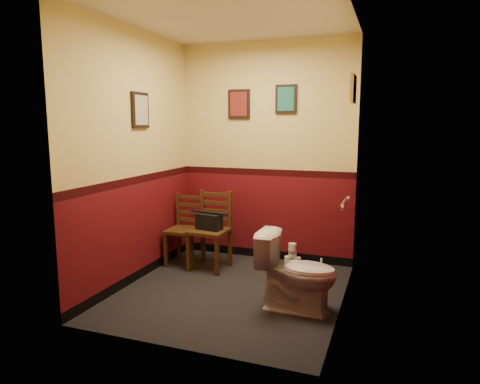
# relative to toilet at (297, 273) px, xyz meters

# --- Properties ---
(floor) EXTENTS (2.20, 2.40, 0.00)m
(floor) POSITION_rel_toilet_xyz_m (-0.72, 0.21, -0.36)
(floor) COLOR black
(floor) RESTS_ON ground
(ceiling) EXTENTS (2.20, 2.40, 0.00)m
(ceiling) POSITION_rel_toilet_xyz_m (-0.72, 0.21, 2.34)
(ceiling) COLOR silver
(ceiling) RESTS_ON ground
(wall_back) EXTENTS (2.20, 0.00, 2.70)m
(wall_back) POSITION_rel_toilet_xyz_m (-0.72, 1.41, 0.99)
(wall_back) COLOR #590E14
(wall_back) RESTS_ON ground
(wall_front) EXTENTS (2.20, 0.00, 2.70)m
(wall_front) POSITION_rel_toilet_xyz_m (-0.72, -0.99, 0.99)
(wall_front) COLOR #590E14
(wall_front) RESTS_ON ground
(wall_left) EXTENTS (0.00, 2.40, 2.70)m
(wall_left) POSITION_rel_toilet_xyz_m (-1.82, 0.21, 0.99)
(wall_left) COLOR #590E14
(wall_left) RESTS_ON ground
(wall_right) EXTENTS (0.00, 2.40, 2.70)m
(wall_right) POSITION_rel_toilet_xyz_m (0.38, 0.21, 0.99)
(wall_right) COLOR #590E14
(wall_right) RESTS_ON ground
(grab_bar) EXTENTS (0.05, 0.56, 0.06)m
(grab_bar) POSITION_rel_toilet_xyz_m (0.35, 0.46, 0.59)
(grab_bar) COLOR silver
(grab_bar) RESTS_ON wall_right
(framed_print_back_a) EXTENTS (0.28, 0.04, 0.36)m
(framed_print_back_a) POSITION_rel_toilet_xyz_m (-1.07, 1.39, 1.59)
(framed_print_back_a) COLOR black
(framed_print_back_a) RESTS_ON wall_back
(framed_print_back_b) EXTENTS (0.26, 0.04, 0.34)m
(framed_print_back_b) POSITION_rel_toilet_xyz_m (-0.47, 1.39, 1.64)
(framed_print_back_b) COLOR black
(framed_print_back_b) RESTS_ON wall_back
(framed_print_left) EXTENTS (0.04, 0.30, 0.38)m
(framed_print_left) POSITION_rel_toilet_xyz_m (-1.80, 0.31, 1.49)
(framed_print_left) COLOR black
(framed_print_left) RESTS_ON wall_left
(framed_print_right) EXTENTS (0.04, 0.34, 0.28)m
(framed_print_right) POSITION_rel_toilet_xyz_m (0.36, 0.81, 1.69)
(framed_print_right) COLOR olive
(framed_print_right) RESTS_ON wall_right
(toilet) EXTENTS (0.74, 0.42, 0.72)m
(toilet) POSITION_rel_toilet_xyz_m (0.00, 0.00, 0.00)
(toilet) COLOR white
(toilet) RESTS_ON floor
(toilet_brush) EXTENTS (0.13, 0.13, 0.48)m
(toilet_brush) POSITION_rel_toilet_xyz_m (0.20, 0.12, -0.28)
(toilet_brush) COLOR silver
(toilet_brush) RESTS_ON floor
(chair_left) EXTENTS (0.40, 0.40, 0.85)m
(chair_left) POSITION_rel_toilet_xyz_m (-1.57, 0.87, 0.07)
(chair_left) COLOR #513518
(chair_left) RESTS_ON floor
(chair_right) EXTENTS (0.45, 0.45, 0.92)m
(chair_right) POSITION_rel_toilet_xyz_m (-1.22, 0.82, 0.10)
(chair_right) COLOR #513518
(chair_right) RESTS_ON floor
(handbag) EXTENTS (0.32, 0.20, 0.22)m
(handbag) POSITION_rel_toilet_xyz_m (-1.22, 0.78, 0.21)
(handbag) COLOR black
(handbag) RESTS_ON chair_right
(tp_stack) EXTENTS (0.21, 0.13, 0.27)m
(tp_stack) POSITION_rel_toilet_xyz_m (-0.33, 1.27, -0.25)
(tp_stack) COLOR silver
(tp_stack) RESTS_ON floor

